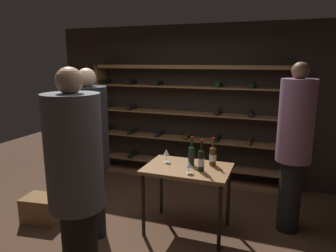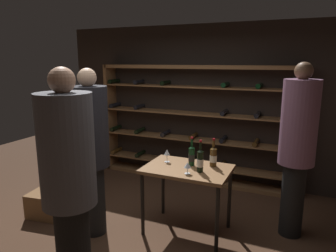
{
  "view_description": "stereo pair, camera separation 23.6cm",
  "coord_description": "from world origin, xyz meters",
  "px_view_note": "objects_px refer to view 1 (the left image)",
  "views": [
    {
      "loc": [
        1.47,
        -3.05,
        2.08
      ],
      "look_at": [
        0.24,
        0.3,
        1.32
      ],
      "focal_mm": 33.04,
      "sensor_mm": 36.0,
      "label": 1
    },
    {
      "loc": [
        1.68,
        -2.96,
        2.08
      ],
      "look_at": [
        0.24,
        0.3,
        1.32
      ],
      "focal_mm": 33.04,
      "sensor_mm": 36.0,
      "label": 2
    }
  ],
  "objects_px": {
    "tasting_table": "(187,175)",
    "person_guest_khaki": "(90,147)",
    "wine_rack": "(186,124)",
    "wine_bottle_green_slim": "(201,160)",
    "wine_glass_stemmed_center": "(166,153)",
    "wine_crate": "(43,208)",
    "wine_bottle_black_capsule": "(191,155)",
    "person_guest_blue_shirt": "(294,140)",
    "wine_bottle_amber_reserve": "(213,156)",
    "person_host_in_suit": "(76,179)",
    "wine_glass_stemmed_right": "(189,165)"
  },
  "relations": [
    {
      "from": "person_guest_blue_shirt",
      "to": "wine_glass_stemmed_center",
      "type": "xyz_separation_m",
      "value": [
        -1.48,
        -0.36,
        -0.21
      ]
    },
    {
      "from": "person_guest_blue_shirt",
      "to": "wine_bottle_amber_reserve",
      "type": "distance_m",
      "value": 0.97
    },
    {
      "from": "tasting_table",
      "to": "wine_glass_stemmed_center",
      "type": "distance_m",
      "value": 0.38
    },
    {
      "from": "tasting_table",
      "to": "person_guest_khaki",
      "type": "height_order",
      "value": "person_guest_khaki"
    },
    {
      "from": "tasting_table",
      "to": "wine_bottle_black_capsule",
      "type": "height_order",
      "value": "wine_bottle_black_capsule"
    },
    {
      "from": "wine_crate",
      "to": "wine_bottle_black_capsule",
      "type": "xyz_separation_m",
      "value": [
        1.88,
        0.51,
        0.79
      ]
    },
    {
      "from": "wine_bottle_amber_reserve",
      "to": "wine_glass_stemmed_right",
      "type": "xyz_separation_m",
      "value": [
        -0.19,
        -0.37,
        -0.03
      ]
    },
    {
      "from": "wine_rack",
      "to": "wine_bottle_black_capsule",
      "type": "distance_m",
      "value": 1.63
    },
    {
      "from": "wine_bottle_black_capsule",
      "to": "person_guest_blue_shirt",
      "type": "bearing_deg",
      "value": 17.12
    },
    {
      "from": "person_host_in_suit",
      "to": "wine_glass_stemmed_right",
      "type": "relative_size",
      "value": 15.19
    },
    {
      "from": "wine_bottle_black_capsule",
      "to": "wine_rack",
      "type": "bearing_deg",
      "value": 109.14
    },
    {
      "from": "tasting_table",
      "to": "wine_bottle_amber_reserve",
      "type": "height_order",
      "value": "wine_bottle_amber_reserve"
    },
    {
      "from": "wine_rack",
      "to": "wine_bottle_black_capsule",
      "type": "relative_size",
      "value": 9.6
    },
    {
      "from": "wine_rack",
      "to": "person_guest_khaki",
      "type": "bearing_deg",
      "value": -103.55
    },
    {
      "from": "wine_crate",
      "to": "wine_glass_stemmed_right",
      "type": "xyz_separation_m",
      "value": [
        1.93,
        0.23,
        0.76
      ]
    },
    {
      "from": "wine_rack",
      "to": "person_host_in_suit",
      "type": "relative_size",
      "value": 1.69
    },
    {
      "from": "wine_bottle_amber_reserve",
      "to": "person_guest_khaki",
      "type": "bearing_deg",
      "value": -153.01
    },
    {
      "from": "person_guest_blue_shirt",
      "to": "wine_bottle_black_capsule",
      "type": "xyz_separation_m",
      "value": [
        -1.16,
        -0.36,
        -0.2
      ]
    },
    {
      "from": "wine_crate",
      "to": "wine_bottle_black_capsule",
      "type": "height_order",
      "value": "wine_bottle_black_capsule"
    },
    {
      "from": "wine_rack",
      "to": "tasting_table",
      "type": "distance_m",
      "value": 1.73
    },
    {
      "from": "person_guest_blue_shirt",
      "to": "wine_glass_stemmed_center",
      "type": "height_order",
      "value": "person_guest_blue_shirt"
    },
    {
      "from": "person_guest_khaki",
      "to": "wine_bottle_amber_reserve",
      "type": "relative_size",
      "value": 5.79
    },
    {
      "from": "tasting_table",
      "to": "wine_bottle_amber_reserve",
      "type": "distance_m",
      "value": 0.38
    },
    {
      "from": "wine_bottle_black_capsule",
      "to": "wine_glass_stemmed_center",
      "type": "bearing_deg",
      "value": -180.0
    },
    {
      "from": "wine_crate",
      "to": "wine_glass_stemmed_right",
      "type": "relative_size",
      "value": 3.59
    },
    {
      "from": "wine_bottle_amber_reserve",
      "to": "wine_glass_stemmed_right",
      "type": "distance_m",
      "value": 0.42
    },
    {
      "from": "wine_bottle_amber_reserve",
      "to": "wine_rack",
      "type": "bearing_deg",
      "value": 118.18
    },
    {
      "from": "wine_bottle_amber_reserve",
      "to": "wine_bottle_green_slim",
      "type": "distance_m",
      "value": 0.26
    },
    {
      "from": "wine_bottle_black_capsule",
      "to": "wine_glass_stemmed_right",
      "type": "bearing_deg",
      "value": -79.54
    },
    {
      "from": "person_guest_blue_shirt",
      "to": "wine_bottle_green_slim",
      "type": "xyz_separation_m",
      "value": [
        -1.0,
        -0.52,
        -0.19
      ]
    },
    {
      "from": "person_guest_khaki",
      "to": "wine_bottle_green_slim",
      "type": "distance_m",
      "value": 1.28
    },
    {
      "from": "wine_rack",
      "to": "wine_glass_stemmed_right",
      "type": "bearing_deg",
      "value": -72.16
    },
    {
      "from": "tasting_table",
      "to": "person_guest_khaki",
      "type": "relative_size",
      "value": 0.51
    },
    {
      "from": "wine_glass_stemmed_center",
      "to": "wine_bottle_black_capsule",
      "type": "bearing_deg",
      "value": 0.0
    },
    {
      "from": "person_guest_khaki",
      "to": "wine_crate",
      "type": "relative_size",
      "value": 4.16
    },
    {
      "from": "wine_rack",
      "to": "wine_bottle_green_slim",
      "type": "distance_m",
      "value": 1.84
    },
    {
      "from": "person_guest_blue_shirt",
      "to": "wine_bottle_amber_reserve",
      "type": "xyz_separation_m",
      "value": [
        -0.91,
        -0.27,
        -0.2
      ]
    },
    {
      "from": "wine_bottle_green_slim",
      "to": "person_guest_blue_shirt",
      "type": "bearing_deg",
      "value": 27.66
    },
    {
      "from": "tasting_table",
      "to": "wine_glass_stemmed_right",
      "type": "xyz_separation_m",
      "value": [
        0.07,
        -0.19,
        0.19
      ]
    },
    {
      "from": "person_guest_khaki",
      "to": "tasting_table",
      "type": "bearing_deg",
      "value": 1.65
    },
    {
      "from": "wine_crate",
      "to": "person_guest_khaki",
      "type": "bearing_deg",
      "value": -4.37
    },
    {
      "from": "person_guest_khaki",
      "to": "person_host_in_suit",
      "type": "distance_m",
      "value": 1.03
    },
    {
      "from": "wine_bottle_green_slim",
      "to": "wine_glass_stemmed_center",
      "type": "height_order",
      "value": "wine_bottle_green_slim"
    },
    {
      "from": "wine_bottle_amber_reserve",
      "to": "wine_glass_stemmed_center",
      "type": "distance_m",
      "value": 0.58
    },
    {
      "from": "wine_rack",
      "to": "wine_bottle_green_slim",
      "type": "xyz_separation_m",
      "value": [
        0.7,
        -1.71,
        -0.03
      ]
    },
    {
      "from": "person_host_in_suit",
      "to": "wine_bottle_green_slim",
      "type": "relative_size",
      "value": 5.41
    },
    {
      "from": "person_guest_khaki",
      "to": "wine_bottle_black_capsule",
      "type": "height_order",
      "value": "person_guest_khaki"
    },
    {
      "from": "person_guest_blue_shirt",
      "to": "wine_crate",
      "type": "distance_m",
      "value": 3.31
    },
    {
      "from": "person_guest_blue_shirt",
      "to": "wine_bottle_black_capsule",
      "type": "relative_size",
      "value": 5.78
    },
    {
      "from": "wine_bottle_green_slim",
      "to": "wine_glass_stemmed_center",
      "type": "relative_size",
      "value": 2.29
    }
  ]
}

